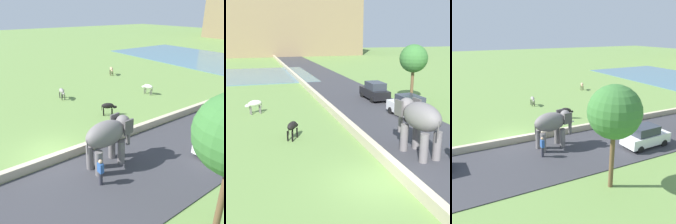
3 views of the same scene
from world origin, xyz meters
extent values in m
plane|color=#6B8E47|center=(0.00, 0.00, 0.00)|extent=(220.00, 220.00, 0.00)
cube|color=#38383D|center=(5.00, 20.00, 0.03)|extent=(7.00, 120.00, 0.06)
cube|color=beige|center=(1.20, 18.00, 0.29)|extent=(0.40, 110.00, 0.58)
cube|color=#7F6B4C|center=(-6.00, 84.70, 11.20)|extent=(64.00, 28.00, 22.41)
ellipsoid|color=slate|center=(3.42, 2.25, 2.24)|extent=(1.69, 2.84, 1.50)
cylinder|color=slate|center=(2.91, 3.08, 0.80)|extent=(0.44, 0.44, 1.60)
cylinder|color=slate|center=(3.74, 3.17, 0.80)|extent=(0.44, 0.44, 1.60)
cylinder|color=slate|center=(3.11, 1.33, 0.80)|extent=(0.44, 0.44, 1.60)
cylinder|color=slate|center=(3.94, 1.43, 0.80)|extent=(0.44, 0.44, 1.60)
ellipsoid|color=slate|center=(3.27, 3.66, 2.42)|extent=(1.09, 1.01, 1.10)
cube|color=#504C4C|center=(2.69, 3.46, 2.46)|extent=(0.20, 0.71, 0.90)
cube|color=#504C4C|center=(3.88, 3.59, 2.46)|extent=(0.20, 0.71, 0.90)
cylinder|color=slate|center=(3.21, 4.13, 1.54)|extent=(0.28, 0.28, 1.50)
cone|color=silver|center=(3.00, 4.04, 1.99)|extent=(0.18, 0.57, 0.17)
cone|color=silver|center=(3.44, 4.09, 1.99)|extent=(0.18, 0.57, 0.17)
cylinder|color=#504C4C|center=(3.57, 0.94, 1.89)|extent=(0.08, 0.08, 0.90)
cube|color=white|center=(6.58, 9.32, 0.70)|extent=(1.87, 4.07, 0.80)
cube|color=#2D333D|center=(6.58, 9.13, 1.45)|extent=(1.54, 2.26, 0.70)
cylinder|color=black|center=(5.71, 10.59, 0.30)|extent=(0.21, 0.61, 0.60)
cylinder|color=black|center=(7.32, 10.66, 0.30)|extent=(0.21, 0.61, 0.60)
cylinder|color=black|center=(5.83, 7.99, 0.30)|extent=(0.21, 0.61, 0.60)
cylinder|color=black|center=(7.44, 8.06, 0.30)|extent=(0.21, 0.61, 0.60)
cube|color=black|center=(6.58, 16.06, 0.70)|extent=(1.72, 4.01, 0.80)
cube|color=#2D333D|center=(6.58, 15.86, 1.45)|extent=(1.45, 2.21, 0.70)
cylinder|color=black|center=(5.76, 17.36, 0.30)|extent=(0.18, 0.60, 0.60)
cylinder|color=black|center=(7.38, 17.37, 0.30)|extent=(0.18, 0.60, 0.60)
cylinder|color=black|center=(5.77, 14.76, 0.30)|extent=(0.18, 0.60, 0.60)
cylinder|color=black|center=(7.39, 14.77, 0.30)|extent=(0.18, 0.60, 0.60)
ellipsoid|color=silver|center=(-4.92, 13.81, 0.90)|extent=(1.18, 0.71, 0.50)
cylinder|color=#595753|center=(-5.25, 13.56, 0.33)|extent=(0.10, 0.10, 0.65)
cylinder|color=#595753|center=(-5.33, 13.86, 0.33)|extent=(0.10, 0.10, 0.65)
cylinder|color=#595753|center=(-4.51, 13.77, 0.33)|extent=(0.10, 0.10, 0.65)
cylinder|color=#595753|center=(-4.59, 14.06, 0.33)|extent=(0.10, 0.10, 0.65)
ellipsoid|color=silver|center=(-5.53, 13.65, 0.75)|extent=(0.45, 0.34, 0.26)
cone|color=beige|center=(-5.51, 13.56, 0.92)|extent=(0.04, 0.04, 0.12)
cone|color=beige|center=(-5.56, 13.73, 0.92)|extent=(0.04, 0.04, 0.12)
cylinder|color=#595753|center=(-4.40, 13.96, 0.70)|extent=(0.04, 0.04, 0.45)
ellipsoid|color=black|center=(-2.85, 6.82, 0.90)|extent=(0.94, 1.17, 0.50)
cylinder|color=black|center=(-2.79, 7.23, 0.33)|extent=(0.10, 0.10, 0.65)
cylinder|color=black|center=(-2.52, 7.08, 0.33)|extent=(0.10, 0.10, 0.65)
cylinder|color=black|center=(-3.18, 6.57, 0.33)|extent=(0.10, 0.10, 0.65)
cylinder|color=black|center=(-2.91, 6.41, 0.33)|extent=(0.10, 0.10, 0.65)
ellipsoid|color=black|center=(-2.53, 7.37, 0.75)|extent=(0.41, 0.47, 0.26)
cone|color=beige|center=(-2.61, 7.41, 0.92)|extent=(0.04, 0.04, 0.12)
cone|color=beige|center=(-2.45, 7.32, 0.92)|extent=(0.04, 0.04, 0.12)
cylinder|color=black|center=(-3.13, 6.36, 0.70)|extent=(0.04, 0.04, 0.45)
cylinder|color=brown|center=(9.34, 13.70, 1.65)|extent=(0.28, 0.28, 3.30)
sphere|color=#387033|center=(9.34, 13.70, 4.20)|extent=(2.56, 2.56, 2.56)
camera|label=1|loc=(13.58, -4.71, 8.84)|focal=38.82mm
camera|label=2|loc=(-5.16, -11.39, 6.59)|focal=48.85mm
camera|label=3|loc=(21.43, -5.56, 9.12)|focal=42.42mm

